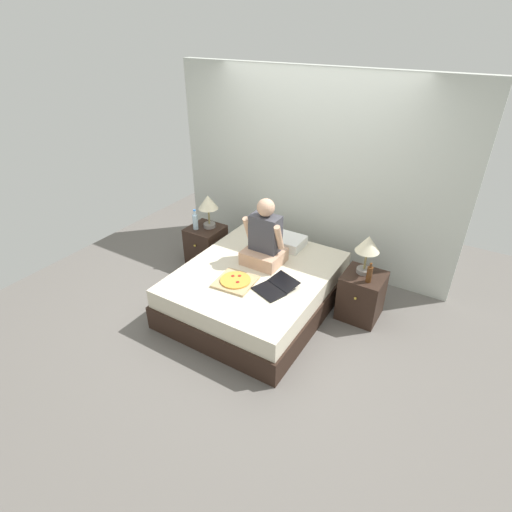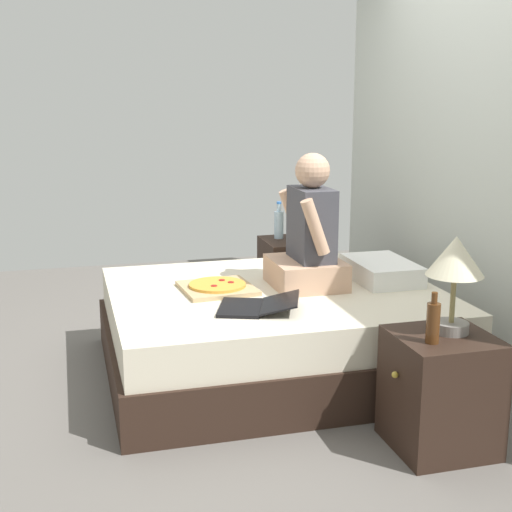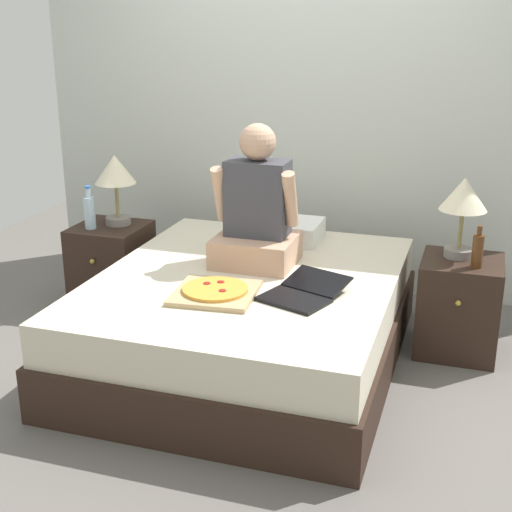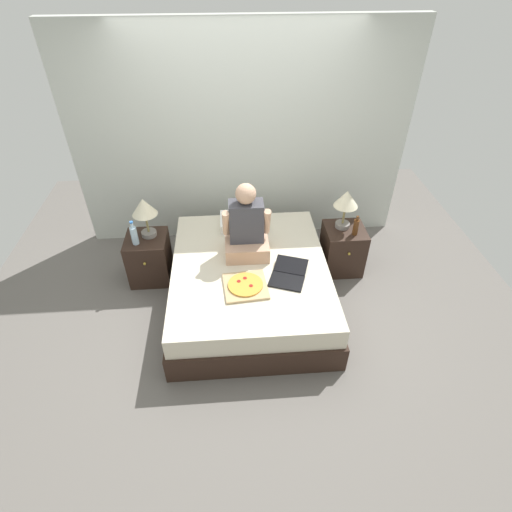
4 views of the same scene
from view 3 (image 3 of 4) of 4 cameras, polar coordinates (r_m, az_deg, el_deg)
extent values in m
plane|color=#66605B|center=(4.03, -0.64, -8.22)|extent=(5.83, 5.83, 0.00)
cube|color=silver|center=(4.90, 4.33, 11.94)|extent=(3.83, 0.12, 2.50)
cube|color=black|center=(3.97, -0.65, -6.41)|extent=(1.60, 1.93, 0.28)
cube|color=beige|center=(3.87, -0.67, -3.06)|extent=(1.55, 1.87, 0.22)
cube|color=black|center=(4.74, -11.45, -0.78)|extent=(0.44, 0.44, 0.55)
sphere|color=gold|center=(4.51, -12.97, -0.42)|extent=(0.03, 0.03, 0.03)
cylinder|color=gray|center=(4.67, -10.96, 2.81)|extent=(0.16, 0.16, 0.05)
cylinder|color=olive|center=(4.64, -11.06, 4.41)|extent=(0.02, 0.02, 0.22)
cone|color=beige|center=(4.59, -11.22, 6.83)|extent=(0.26, 0.26, 0.18)
cylinder|color=silver|center=(4.59, -13.16, 3.37)|extent=(0.07, 0.07, 0.20)
cylinder|color=silver|center=(4.56, -13.28, 4.94)|extent=(0.03, 0.03, 0.06)
cylinder|color=blue|center=(4.55, -13.32, 5.39)|extent=(0.04, 0.04, 0.02)
cube|color=black|center=(4.18, 15.90, -3.86)|extent=(0.44, 0.44, 0.55)
sphere|color=gold|center=(3.92, 15.88, -3.65)|extent=(0.03, 0.03, 0.03)
cylinder|color=gray|center=(4.12, 15.89, 0.27)|extent=(0.16, 0.16, 0.05)
cylinder|color=olive|center=(4.08, 16.05, 2.07)|extent=(0.02, 0.02, 0.22)
cone|color=beige|center=(4.03, 16.31, 4.79)|extent=(0.26, 0.26, 0.18)
cylinder|color=#512D14|center=(3.96, 17.30, 0.36)|extent=(0.06, 0.06, 0.18)
cylinder|color=#512D14|center=(3.93, 17.46, 1.95)|extent=(0.03, 0.03, 0.05)
cube|color=white|center=(4.44, 1.83, 2.15)|extent=(0.52, 0.34, 0.12)
cube|color=tan|center=(3.98, -0.01, 0.50)|extent=(0.44, 0.40, 0.16)
cube|color=#3F3F47|center=(3.93, 0.13, 4.65)|extent=(0.34, 0.20, 0.42)
sphere|color=tan|center=(3.87, 0.13, 9.11)|extent=(0.20, 0.20, 0.20)
cylinder|color=tan|center=(3.94, -2.87, 4.99)|extent=(0.07, 0.18, 0.32)
cylinder|color=tan|center=(3.82, 2.76, 4.55)|extent=(0.07, 0.18, 0.32)
cube|color=black|center=(3.48, 3.01, -3.53)|extent=(0.38, 0.32, 0.02)
cube|color=black|center=(3.63, 4.90, -2.03)|extent=(0.36, 0.29, 0.06)
cube|color=tan|center=(3.56, -3.28, -2.97)|extent=(0.43, 0.43, 0.02)
cylinder|color=gold|center=(3.55, -3.28, -2.67)|extent=(0.33, 0.33, 0.02)
cylinder|color=maroon|center=(3.60, -3.95, -2.19)|extent=(0.04, 0.04, 0.00)
cylinder|color=maroon|center=(3.50, -2.70, -2.78)|extent=(0.04, 0.04, 0.00)
cylinder|color=maroon|center=(3.62, -2.83, -2.08)|extent=(0.04, 0.04, 0.00)
camera|label=1|loc=(1.41, 117.27, 47.05)|focal=28.00mm
camera|label=2|loc=(3.50, 67.74, 3.87)|focal=50.00mm
camera|label=4|loc=(1.84, -75.65, 49.87)|focal=28.00mm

